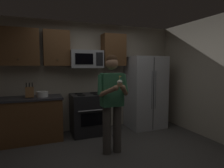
% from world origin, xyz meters
% --- Properties ---
extents(ground_plane, '(6.00, 6.00, 0.00)m').
position_xyz_m(ground_plane, '(0.00, 0.00, 0.00)').
color(ground_plane, '#474442').
extents(wall_back, '(4.40, 0.10, 2.60)m').
position_xyz_m(wall_back, '(0.00, 1.75, 1.30)').
color(wall_back, '#B7AD99').
rests_on(wall_back, ground).
extents(wall_right, '(0.10, 4.40, 2.60)m').
position_xyz_m(wall_right, '(2.25, 0.30, 1.30)').
color(wall_right, '#B7AD99').
rests_on(wall_right, ground).
extents(oven_range, '(0.76, 0.70, 0.93)m').
position_xyz_m(oven_range, '(-0.15, 1.36, 0.46)').
color(oven_range, black).
rests_on(oven_range, ground).
extents(microwave, '(0.74, 0.41, 0.40)m').
position_xyz_m(microwave, '(-0.15, 1.48, 1.72)').
color(microwave, '#9EA0A5').
extents(refrigerator, '(0.90, 0.75, 1.80)m').
position_xyz_m(refrigerator, '(1.35, 1.32, 0.90)').
color(refrigerator, '#B7BABF').
rests_on(refrigerator, ground).
extents(cabinet_row_upper, '(2.78, 0.36, 0.76)m').
position_xyz_m(cabinet_row_upper, '(-0.72, 1.53, 1.95)').
color(cabinet_row_upper, brown).
extents(counter_left, '(1.44, 0.66, 0.92)m').
position_xyz_m(counter_left, '(-1.45, 1.38, 0.46)').
color(counter_left, brown).
rests_on(counter_left, ground).
extents(knife_block, '(0.16, 0.15, 0.32)m').
position_xyz_m(knife_block, '(-1.37, 1.33, 1.03)').
color(knife_block, brown).
rests_on(knife_block, counter_left).
extents(bowl_large_white, '(0.24, 0.24, 0.11)m').
position_xyz_m(bowl_large_white, '(-1.13, 1.36, 0.98)').
color(bowl_large_white, white).
rests_on(bowl_large_white, counter_left).
extents(person, '(0.60, 0.48, 1.76)m').
position_xyz_m(person, '(0.00, 0.22, 1.00)').
color(person, '#4C4742').
rests_on(person, ground).
extents(cupcake, '(0.09, 0.09, 0.17)m').
position_xyz_m(cupcake, '(0.00, -0.11, 1.29)').
color(cupcake, '#A87F56').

